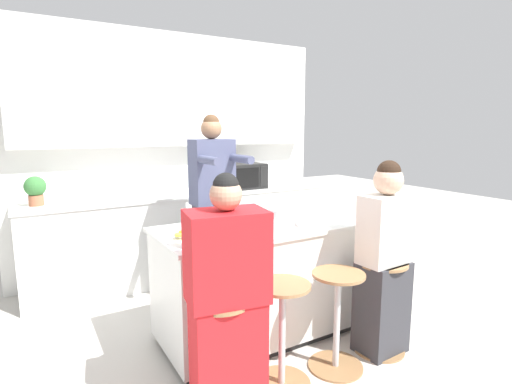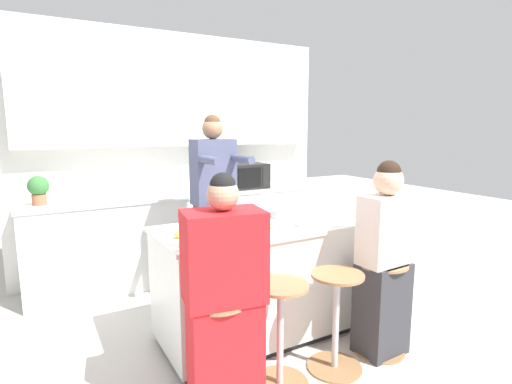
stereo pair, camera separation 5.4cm
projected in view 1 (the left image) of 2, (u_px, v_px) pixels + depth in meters
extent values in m
plane|color=beige|center=(261.00, 334.00, 3.23)|extent=(16.00, 16.00, 0.00)
cube|color=silver|center=(176.00, 154.00, 4.63)|extent=(3.65, 0.06, 2.70)
cube|color=white|center=(178.00, 112.00, 4.46)|extent=(3.36, 0.16, 0.75)
cube|color=white|center=(189.00, 235.00, 4.50)|extent=(3.36, 0.56, 0.91)
cube|color=silver|center=(188.00, 194.00, 4.42)|extent=(3.39, 0.59, 0.03)
cube|color=black|center=(261.00, 330.00, 3.23)|extent=(1.49, 0.66, 0.06)
cube|color=white|center=(261.00, 279.00, 3.16)|extent=(1.57, 0.74, 0.82)
cube|color=silver|center=(261.00, 227.00, 3.09)|extent=(1.61, 0.78, 0.03)
cylinder|color=#B7BABC|center=(222.00, 356.00, 2.32)|extent=(0.04, 0.04, 0.65)
cylinder|color=#997047|center=(221.00, 301.00, 2.27)|extent=(0.36, 0.36, 0.02)
cylinder|color=#997047|center=(282.00, 383.00, 2.60)|extent=(0.38, 0.38, 0.01)
cylinder|color=#B7BABC|center=(282.00, 335.00, 2.55)|extent=(0.04, 0.04, 0.65)
cylinder|color=#997047|center=(283.00, 285.00, 2.49)|extent=(0.36, 0.36, 0.02)
cylinder|color=#997047|center=(335.00, 366.00, 2.79)|extent=(0.38, 0.38, 0.01)
cylinder|color=#B7BABC|center=(337.00, 321.00, 2.73)|extent=(0.04, 0.04, 0.65)
cylinder|color=#997047|center=(339.00, 274.00, 2.68)|extent=(0.36, 0.36, 0.02)
cylinder|color=#997047|center=(378.00, 348.00, 3.01)|extent=(0.38, 0.38, 0.01)
cylinder|color=#B7BABC|center=(381.00, 307.00, 2.95)|extent=(0.04, 0.04, 0.65)
cylinder|color=#997047|center=(383.00, 263.00, 2.90)|extent=(0.36, 0.36, 0.02)
cube|color=#383842|center=(214.00, 254.00, 3.76)|extent=(0.33, 0.23, 0.96)
cube|color=#474C6B|center=(212.00, 172.00, 3.63)|extent=(0.38, 0.23, 0.59)
cylinder|color=#474C6B|center=(209.00, 160.00, 3.30)|extent=(0.08, 0.33, 0.07)
cylinder|color=#474C6B|center=(242.00, 159.00, 3.46)|extent=(0.08, 0.33, 0.07)
sphere|color=#936B4C|center=(211.00, 129.00, 3.57)|extent=(0.19, 0.19, 0.19)
sphere|color=#513823|center=(211.00, 123.00, 3.56)|extent=(0.15, 0.15, 0.15)
cube|color=red|center=(228.00, 356.00, 2.31)|extent=(0.44, 0.33, 0.69)
cube|color=red|center=(227.00, 256.00, 2.21)|extent=(0.48, 0.35, 0.52)
sphere|color=tan|center=(226.00, 195.00, 2.16)|extent=(0.21, 0.21, 0.18)
sphere|color=black|center=(226.00, 186.00, 2.15)|extent=(0.16, 0.16, 0.14)
cube|color=#333338|center=(382.00, 307.00, 2.94)|extent=(0.36, 0.28, 0.69)
cube|color=silver|center=(386.00, 229.00, 2.85)|extent=(0.40, 0.24, 0.50)
sphere|color=#DBB293|center=(388.00, 180.00, 2.79)|extent=(0.22, 0.22, 0.21)
sphere|color=black|center=(389.00, 172.00, 2.78)|extent=(0.17, 0.17, 0.17)
cylinder|color=#B7BABC|center=(243.00, 214.00, 3.16)|extent=(0.19, 0.19, 0.14)
cylinder|color=#B7BABC|center=(243.00, 205.00, 3.15)|extent=(0.21, 0.21, 0.01)
cylinder|color=#B7BABC|center=(230.00, 210.00, 3.09)|extent=(0.05, 0.01, 0.01)
cylinder|color=#B7BABC|center=(257.00, 207.00, 3.22)|extent=(0.05, 0.01, 0.01)
cylinder|color=white|center=(310.00, 222.00, 3.08)|extent=(0.23, 0.23, 0.06)
cylinder|color=#B7BABC|center=(282.00, 213.00, 3.37)|extent=(0.22, 0.22, 0.07)
cylinder|color=orange|center=(266.00, 228.00, 2.85)|extent=(0.07, 0.07, 0.08)
torus|color=orange|center=(271.00, 227.00, 2.88)|extent=(0.04, 0.01, 0.04)
cylinder|color=#DB4C51|center=(208.00, 228.00, 2.83)|extent=(0.09, 0.09, 0.09)
torus|color=#DB4C51|center=(215.00, 226.00, 2.86)|extent=(0.04, 0.01, 0.04)
ellipsoid|color=yellow|center=(184.00, 235.00, 2.71)|extent=(0.13, 0.05, 0.06)
ellipsoid|color=yellow|center=(178.00, 235.00, 2.72)|extent=(0.10, 0.12, 0.06)
ellipsoid|color=yellow|center=(187.00, 233.00, 2.75)|extent=(0.11, 0.11, 0.06)
cube|color=#7A428E|center=(189.00, 233.00, 2.50)|extent=(0.07, 0.07, 0.19)
cylinder|color=white|center=(188.00, 216.00, 2.48)|extent=(0.03, 0.03, 0.02)
cube|color=black|center=(243.00, 176.00, 4.72)|extent=(0.48, 0.35, 0.29)
cube|color=black|center=(247.00, 178.00, 4.54)|extent=(0.30, 0.01, 0.22)
cube|color=black|center=(264.00, 177.00, 4.65)|extent=(0.09, 0.01, 0.23)
cylinder|color=#A86042|center=(36.00, 200.00, 3.68)|extent=(0.13, 0.13, 0.10)
sphere|color=#387538|center=(35.00, 186.00, 3.66)|extent=(0.19, 0.19, 0.19)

